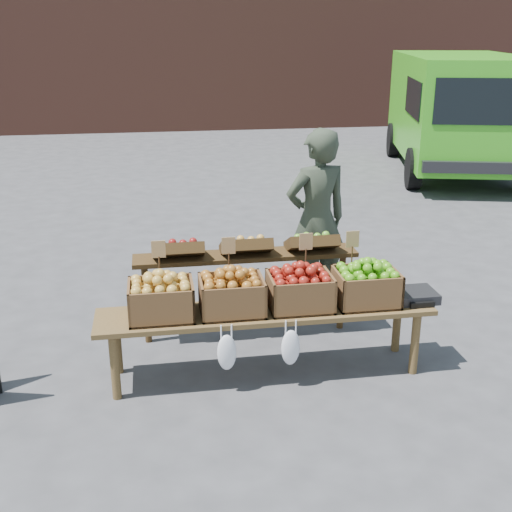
{
  "coord_description": "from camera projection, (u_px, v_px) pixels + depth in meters",
  "views": [
    {
      "loc": [
        -1.55,
        -4.9,
        2.7
      ],
      "look_at": [
        -0.72,
        0.21,
        0.85
      ],
      "focal_mm": 45.0,
      "sensor_mm": 36.0,
      "label": 1
    }
  ],
  "objects": [
    {
      "name": "delivery_van",
      "position": [
        457.0,
        115.0,
        12.39
      ],
      "size": [
        3.43,
        5.37,
        2.22
      ],
      "primitive_type": null,
      "rotation": [
        0.0,
        0.0,
        -0.25
      ],
      "color": "green",
      "rests_on": "ground"
    },
    {
      "name": "vendor",
      "position": [
        316.0,
        220.0,
        6.31
      ],
      "size": [
        0.75,
        0.58,
        1.82
      ],
      "primitive_type": "imported",
      "rotation": [
        0.0,
        0.0,
        3.38
      ],
      "color": "#2E3729",
      "rests_on": "ground"
    },
    {
      "name": "weighing_scale",
      "position": [
        415.0,
        295.0,
        5.3
      ],
      "size": [
        0.34,
        0.3,
        0.08
      ],
      "primitive_type": "cube",
      "color": "black",
      "rests_on": "display_bench"
    },
    {
      "name": "crate_green_apples",
      "position": [
        366.0,
        287.0,
        5.21
      ],
      "size": [
        0.5,
        0.4,
        0.28
      ],
      "primitive_type": null,
      "color": "#308710",
      "rests_on": "display_bench"
    },
    {
      "name": "crate_red_apples",
      "position": [
        300.0,
        291.0,
        5.12
      ],
      "size": [
        0.5,
        0.4,
        0.28
      ],
      "primitive_type": null,
      "color": "maroon",
      "rests_on": "display_bench"
    },
    {
      "name": "crate_russet_pears",
      "position": [
        232.0,
        296.0,
        5.04
      ],
      "size": [
        0.5,
        0.4,
        0.28
      ],
      "primitive_type": null,
      "color": "#AD6016",
      "rests_on": "display_bench"
    },
    {
      "name": "crate_golden_apples",
      "position": [
        161.0,
        300.0,
        4.96
      ],
      "size": [
        0.5,
        0.4,
        0.28
      ],
      "primitive_type": null,
      "color": "#A99622",
      "rests_on": "display_bench"
    },
    {
      "name": "back_table",
      "position": [
        246.0,
        283.0,
        5.81
      ],
      "size": [
        2.1,
        0.44,
        1.04
      ],
      "primitive_type": null,
      "color": "#3A2711",
      "rests_on": "ground"
    },
    {
      "name": "display_bench",
      "position": [
        266.0,
        342.0,
        5.22
      ],
      "size": [
        2.7,
        0.56,
        0.57
      ],
      "primitive_type": null,
      "color": "brown",
      "rests_on": "ground"
    },
    {
      "name": "ground",
      "position": [
        339.0,
        349.0,
        5.7
      ],
      "size": [
        80.0,
        80.0,
        0.0
      ],
      "primitive_type": "plane",
      "color": "#434345"
    }
  ]
}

